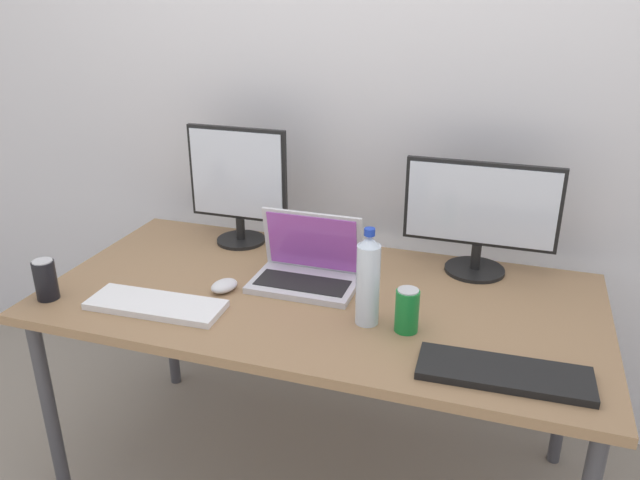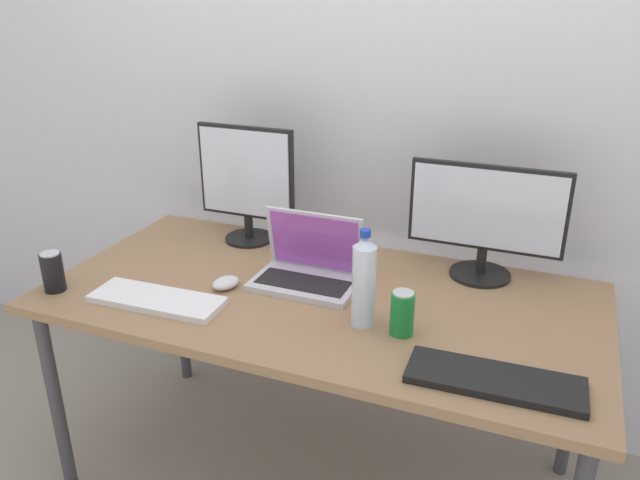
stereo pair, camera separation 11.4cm
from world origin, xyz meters
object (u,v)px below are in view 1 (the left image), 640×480
laptop_silver (307,267)px  keyboard_aux (504,373)px  mouse_by_keyboard (224,286)px  soda_can_by_laptop (46,280)px  water_bottle (368,280)px  monitor_left (238,183)px  keyboard_main (156,305)px  soda_can_near_keyboard (407,310)px  work_desk (320,310)px  monitor_center (480,214)px

laptop_silver → keyboard_aux: (0.63, -0.34, -0.04)m
mouse_by_keyboard → soda_can_by_laptop: 0.53m
water_bottle → soda_can_by_laptop: (-0.96, -0.16, -0.07)m
mouse_by_keyboard → monitor_left: bearing=125.9°
laptop_silver → keyboard_main: bearing=-141.1°
soda_can_near_keyboard → keyboard_main: bearing=-171.9°
work_desk → monitor_left: monitor_left is taller
keyboard_main → water_bottle: (0.61, 0.11, 0.12)m
work_desk → soda_can_near_keyboard: size_ratio=13.46×
keyboard_main → soda_can_by_laptop: bearing=-174.0°
mouse_by_keyboard → soda_can_near_keyboard: (0.58, -0.06, 0.05)m
monitor_left → laptop_silver: size_ratio=1.30×
keyboard_aux → mouse_by_keyboard: bearing=164.7°
monitor_center → laptop_silver: monitor_center is taller
work_desk → soda_can_near_keyboard: (0.29, -0.13, 0.12)m
mouse_by_keyboard → water_bottle: 0.49m
monitor_center → soda_can_near_keyboard: (-0.14, -0.45, -0.14)m
keyboard_main → keyboard_aux: (1.00, -0.04, 0.00)m
monitor_left → keyboard_aux: bearing=-30.8°
monitor_center → mouse_by_keyboard: size_ratio=5.20×
mouse_by_keyboard → soda_can_near_keyboard: 0.59m
monitor_center → laptop_silver: 0.58m
water_bottle → soda_can_near_keyboard: (0.11, -0.01, -0.07)m
mouse_by_keyboard → soda_can_near_keyboard: size_ratio=0.75×
laptop_silver → keyboard_aux: laptop_silver is taller
monitor_left → water_bottle: monitor_left is taller
keyboard_main → keyboard_aux: bearing=-4.3°
mouse_by_keyboard → soda_can_by_laptop: soda_can_by_laptop is taller
soda_can_near_keyboard → monitor_left: bearing=148.1°
water_bottle → laptop_silver: bearing=142.6°
soda_can_by_laptop → monitor_left: bearing=58.0°
soda_can_near_keyboard → soda_can_by_laptop: bearing=-171.9°
laptop_silver → soda_can_near_keyboard: 0.41m
laptop_silver → keyboard_main: size_ratio=0.81×
monitor_center → soda_can_by_laptop: bearing=-153.8°
work_desk → monitor_center: 0.60m
keyboard_main → soda_can_by_laptop: (-0.34, -0.05, 0.05)m
monitor_center → soda_can_by_laptop: 1.36m
monitor_center → mouse_by_keyboard: monitor_center is taller
soda_can_by_laptop → water_bottle: bearing=9.6°
monitor_left → laptop_silver: monitor_left is taller
laptop_silver → water_bottle: 0.32m
monitor_left → monitor_center: 0.85m
work_desk → soda_can_by_laptop: soda_can_by_laptop is taller
monitor_left → keyboard_aux: 1.15m
keyboard_aux → soda_can_near_keyboard: 0.31m
laptop_silver → water_bottle: bearing=-37.4°
soda_can_near_keyboard → soda_can_by_laptop: 1.08m
monitor_left → soda_can_near_keyboard: (0.70, -0.44, -0.17)m
mouse_by_keyboard → soda_can_by_laptop: (-0.49, -0.21, 0.05)m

